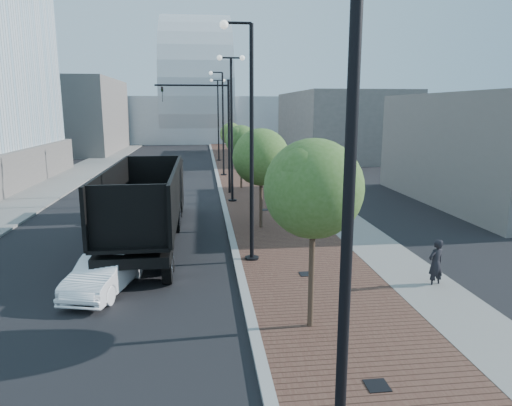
{
  "coord_description": "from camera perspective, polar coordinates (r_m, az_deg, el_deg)",
  "views": [
    {
      "loc": [
        -1.29,
        -7.75,
        6.09
      ],
      "look_at": [
        1.0,
        12.0,
        2.0
      ],
      "focal_mm": 32.51,
      "sensor_mm": 36.0,
      "label": 1
    }
  ],
  "objects": [
    {
      "name": "sidewalk",
      "position": [
        48.37,
        -0.88,
        4.46
      ],
      "size": [
        7.0,
        140.0,
        0.12
      ],
      "primitive_type": "cube",
      "color": "#4C2D23",
      "rests_on": "ground"
    },
    {
      "name": "streetlight_4",
      "position": [
        53.8,
        -4.67,
        10.23
      ],
      "size": [
        1.72,
        0.56,
        9.28
      ],
      "color": "black",
      "rests_on": "ground"
    },
    {
      "name": "curb",
      "position": [
        48.15,
        -5.03,
        4.4
      ],
      "size": [
        0.3,
        140.0,
        0.14
      ],
      "primitive_type": "cube",
      "color": "gray",
      "rests_on": "ground"
    },
    {
      "name": "dark_car_mid",
      "position": [
        43.3,
        -14.26,
        4.13
      ],
      "size": [
        4.23,
        5.61,
        1.42
      ],
      "primitive_type": "imported",
      "rotation": [
        0.0,
        0.0,
        -0.42
      ],
      "color": "black",
      "rests_on": "ground"
    },
    {
      "name": "streetlight_1",
      "position": [
        17.93,
        -0.9,
        6.02
      ],
      "size": [
        1.44,
        0.56,
        9.21
      ],
      "color": "black",
      "rests_on": "ground"
    },
    {
      "name": "pedestrian",
      "position": [
        17.13,
        21.23,
        -6.96
      ],
      "size": [
        0.73,
        0.6,
        1.73
      ],
      "primitive_type": "imported",
      "rotation": [
        0.0,
        0.0,
        3.49
      ],
      "color": "black",
      "rests_on": "ground"
    },
    {
      "name": "west_sidewalk",
      "position": [
        49.54,
        -20.28,
        3.91
      ],
      "size": [
        4.0,
        140.0,
        0.12
      ],
      "primitive_type": "cube",
      "color": "slate",
      "rests_on": "ground"
    },
    {
      "name": "utility_cover_2",
      "position": [
        27.66,
        1.21,
        -0.82
      ],
      "size": [
        0.5,
        0.5,
        0.02
      ],
      "primitive_type": "cube",
      "color": "black",
      "rests_on": "sidewalk"
    },
    {
      "name": "tree_2",
      "position": [
        34.99,
        -1.79,
        7.66
      ],
      "size": [
        2.38,
        2.32,
        4.85
      ],
      "color": "#382619",
      "rests_on": "ground"
    },
    {
      "name": "traffic_mast",
      "position": [
        32.79,
        -4.94,
        9.65
      ],
      "size": [
        5.09,
        0.2,
        8.0
      ],
      "color": "black",
      "rests_on": "ground"
    },
    {
      "name": "commercial_block_nw",
      "position": [
        70.3,
        -22.39,
        9.88
      ],
      "size": [
        14.0,
        20.0,
        10.0
      ],
      "primitive_type": "cube",
      "color": "slate",
      "rests_on": "ground"
    },
    {
      "name": "utility_cover_0",
      "position": [
        11.22,
        14.68,
        -20.9
      ],
      "size": [
        0.5,
        0.5,
        0.02
      ],
      "primitive_type": "cube",
      "color": "black",
      "rests_on": "sidewalk"
    },
    {
      "name": "convention_center",
      "position": [
        92.76,
        -7.19,
        11.48
      ],
      "size": [
        50.0,
        30.0,
        50.0
      ],
      "color": "#B4BABF",
      "rests_on": "ground"
    },
    {
      "name": "tree_3",
      "position": [
        46.94,
        -3.04,
        8.49
      ],
      "size": [
        2.28,
        2.21,
        4.66
      ],
      "color": "#382619",
      "rests_on": "ground"
    },
    {
      "name": "streetlight_3",
      "position": [
        41.83,
        -4.22,
        9.2
      ],
      "size": [
        1.44,
        0.56,
        9.21
      ],
      "color": "black",
      "rests_on": "ground"
    },
    {
      "name": "streetlight_0",
      "position": [
        6.19,
        11.3,
        -0.46
      ],
      "size": [
        1.72,
        0.56,
        9.28
      ],
      "color": "black",
      "rests_on": "ground"
    },
    {
      "name": "streetlight_2",
      "position": [
        29.84,
        -3.01,
        9.17
      ],
      "size": [
        1.72,
        0.56,
        9.28
      ],
      "color": "black",
      "rests_on": "ground"
    },
    {
      "name": "dump_truck",
      "position": [
        23.79,
        -12.49,
        0.35
      ],
      "size": [
        2.86,
        13.7,
        3.68
      ],
      "rotation": [
        0.0,
        0.0,
        0.01
      ],
      "color": "black",
      "rests_on": "ground"
    },
    {
      "name": "commercial_block_e",
      "position": [
        33.9,
        28.26,
        5.87
      ],
      "size": [
        10.0,
        16.0,
        7.0
      ],
      "primitive_type": "cube",
      "color": "#68625E",
      "rests_on": "ground"
    },
    {
      "name": "tree_1",
      "position": [
        23.09,
        0.73,
        5.65
      ],
      "size": [
        2.84,
        2.84,
        5.12
      ],
      "color": "#382619",
      "rests_on": "ground"
    },
    {
      "name": "commercial_block_ne",
      "position": [
        60.32,
        10.19,
        9.46
      ],
      "size": [
        12.0,
        22.0,
        8.0
      ],
      "primitive_type": "cube",
      "color": "#615C58",
      "rests_on": "ground"
    },
    {
      "name": "white_sedan",
      "position": [
        16.62,
        -17.98,
        -7.98
      ],
      "size": [
        2.36,
        4.33,
        1.35
      ],
      "primitive_type": "imported",
      "rotation": [
        0.0,
        0.0,
        -0.24
      ],
      "color": "white",
      "rests_on": "ground"
    },
    {
      "name": "dark_car_far",
      "position": [
        43.62,
        -11.01,
        4.25
      ],
      "size": [
        3.4,
        4.87,
        1.31
      ],
      "primitive_type": "imported",
      "rotation": [
        0.0,
        0.0,
        -0.39
      ],
      "color": "black",
      "rests_on": "ground"
    },
    {
      "name": "concrete_strip",
      "position": [
        48.71,
        2.3,
        4.51
      ],
      "size": [
        2.4,
        140.0,
        0.13
      ],
      "primitive_type": "cube",
      "color": "slate",
      "rests_on": "ground"
    },
    {
      "name": "utility_cover_1",
      "position": [
        17.24,
        6.23,
        -8.67
      ],
      "size": [
        0.5,
        0.5,
        0.02
      ],
      "primitive_type": "cube",
      "color": "black",
      "rests_on": "sidewalk"
    },
    {
      "name": "tree_0",
      "position": [
        12.32,
        7.27,
        1.73
      ],
      "size": [
        2.66,
        2.65,
        5.33
      ],
      "color": "#382619",
      "rests_on": "ground"
    }
  ]
}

